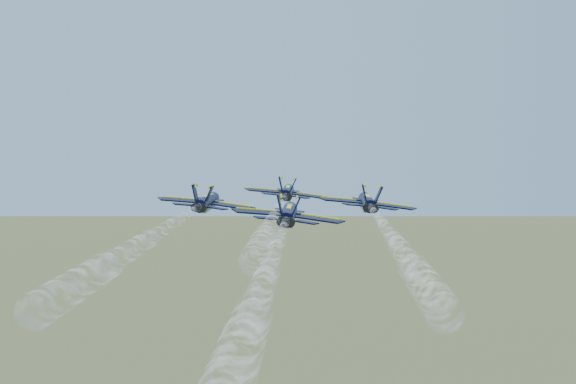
{
  "coord_description": "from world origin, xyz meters",
  "views": [
    {
      "loc": [
        -5.63,
        -94.11,
        111.5
      ],
      "look_at": [
        -3.98,
        2.59,
        103.6
      ],
      "focal_mm": 50.0,
      "sensor_mm": 36.0,
      "label": 1
    }
  ],
  "objects_px": {
    "jet_lead": "(287,192)",
    "jet_left": "(207,202)",
    "jet_right": "(367,202)",
    "jet_slot": "(288,214)"
  },
  "relations": [
    {
      "from": "jet_lead",
      "to": "jet_slot",
      "type": "height_order",
      "value": "same"
    },
    {
      "from": "jet_slot",
      "to": "jet_lead",
      "type": "bearing_deg",
      "value": 92.45
    },
    {
      "from": "jet_slot",
      "to": "jet_right",
      "type": "bearing_deg",
      "value": 56.27
    },
    {
      "from": "jet_right",
      "to": "jet_slot",
      "type": "distance_m",
      "value": 15.93
    },
    {
      "from": "jet_lead",
      "to": "jet_left",
      "type": "bearing_deg",
      "value": -122.14
    },
    {
      "from": "jet_lead",
      "to": "jet_left",
      "type": "relative_size",
      "value": 1.0
    },
    {
      "from": "jet_lead",
      "to": "jet_slot",
      "type": "relative_size",
      "value": 1.0
    },
    {
      "from": "jet_lead",
      "to": "jet_left",
      "type": "height_order",
      "value": "same"
    },
    {
      "from": "jet_slot",
      "to": "jet_left",
      "type": "bearing_deg",
      "value": 128.14
    },
    {
      "from": "jet_right",
      "to": "jet_slot",
      "type": "relative_size",
      "value": 1.0
    }
  ]
}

